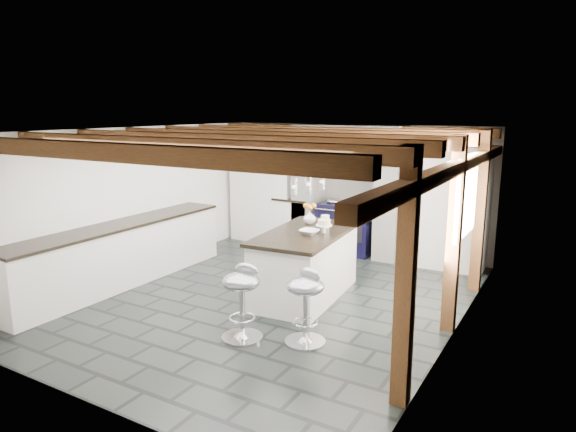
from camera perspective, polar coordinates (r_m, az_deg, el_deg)
The scene contains 6 objects.
ground at distance 7.23m, azimuth -2.31°, elevation -9.05°, with size 6.00×6.00×0.00m, color black.
room_shell at distance 8.42m, azimuth -0.70°, elevation 1.50°, with size 6.00×6.03×6.00m.
range_cooker at distance 9.37m, azimuth 6.48°, elevation -1.25°, with size 1.00×0.63×0.99m.
kitchen_island at distance 7.14m, azimuth 1.95°, elevation -5.30°, with size 1.14×1.95×1.24m.
bar_stool_near at distance 5.73m, azimuth 2.01°, elevation -9.10°, with size 0.52×0.52×0.86m.
bar_stool_far at distance 5.85m, azimuth -5.12°, elevation -8.56°, with size 0.47×0.47×0.88m.
Camera 1 is at (3.64, -5.69, 2.58)m, focal length 32.00 mm.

